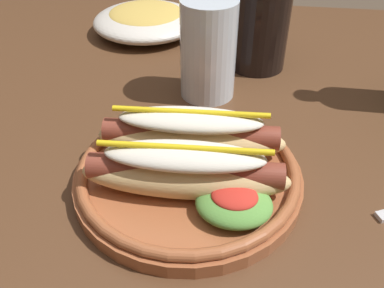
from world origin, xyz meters
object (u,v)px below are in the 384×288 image
Objects in this scene: hot_dog_plate at (190,165)px; water_cup at (208,50)px; side_bowl at (146,19)px; soda_cup at (259,28)px.

water_cup is (-0.00, 0.19, 0.04)m from hot_dog_plate.
hot_dog_plate reaches higher than side_bowl.
hot_dog_plate is 0.42m from side_bowl.
hot_dog_plate is at bearing -70.86° from side_bowl.
soda_cup is at bearing 77.20° from hot_dog_plate.
hot_dog_plate is 0.20m from water_cup.
soda_cup is 0.12m from water_cup.
soda_cup is at bearing -27.77° from side_bowl.
hot_dog_plate is at bearing -102.80° from soda_cup.
side_bowl is at bearing 109.14° from hot_dog_plate.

